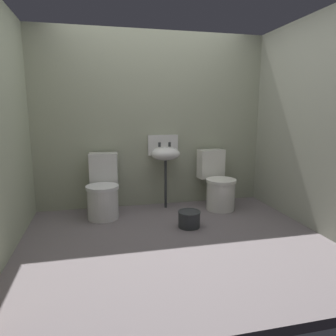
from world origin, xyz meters
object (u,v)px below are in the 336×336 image
Objects in this scene: bucket at (189,219)px; toilet_right at (218,185)px; toilet_left at (103,191)px; sink at (165,153)px.

toilet_right is at bearing 45.87° from bucket.
bucket is at bearing 153.48° from toilet_left.
bucket is (0.11, -0.79, -0.65)m from sink.
toilet_left is 0.96m from sink.
toilet_left is 1.53m from toilet_right.
sink is (-0.69, 0.19, 0.43)m from toilet_right.
toilet_left and toilet_right have the same top height.
toilet_left is 1.15m from bucket.
sink reaches higher than toilet_left.
bucket is at bearing -82.35° from sink.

